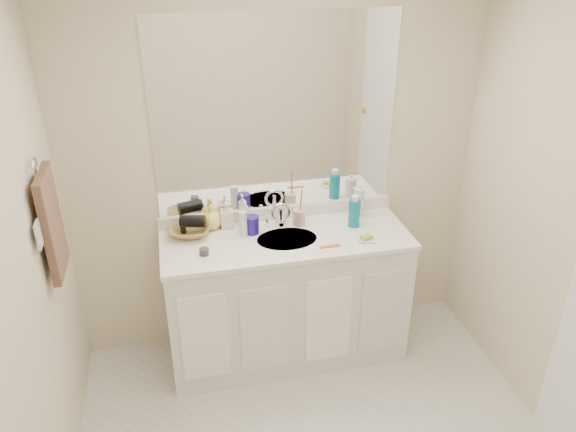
% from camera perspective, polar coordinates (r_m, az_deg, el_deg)
% --- Properties ---
extents(wall_back, '(2.60, 0.02, 2.40)m').
position_cam_1_polar(wall_back, '(3.52, -1.16, 4.55)').
color(wall_back, beige).
rests_on(wall_back, floor).
extents(wall_left, '(0.02, 2.60, 2.40)m').
position_cam_1_polar(wall_left, '(2.42, -26.32, -10.40)').
color(wall_left, beige).
rests_on(wall_left, floor).
extents(vanity_cabinet, '(1.50, 0.55, 0.85)m').
position_cam_1_polar(vanity_cabinet, '(3.67, -0.17, -8.34)').
color(vanity_cabinet, silver).
rests_on(vanity_cabinet, floor).
extents(countertop, '(1.52, 0.57, 0.03)m').
position_cam_1_polar(countertop, '(3.43, -0.18, -2.37)').
color(countertop, white).
rests_on(countertop, vanity_cabinet).
extents(backsplash, '(1.52, 0.03, 0.08)m').
position_cam_1_polar(backsplash, '(3.63, -1.07, 0.38)').
color(backsplash, white).
rests_on(backsplash, countertop).
extents(sink_basin, '(0.37, 0.37, 0.02)m').
position_cam_1_polar(sink_basin, '(3.41, -0.11, -2.49)').
color(sink_basin, beige).
rests_on(sink_basin, countertop).
extents(faucet, '(0.02, 0.02, 0.11)m').
position_cam_1_polar(faucet, '(3.53, -0.75, -0.12)').
color(faucet, silver).
rests_on(faucet, countertop).
extents(mirror, '(1.48, 0.01, 1.20)m').
position_cam_1_polar(mirror, '(3.39, -1.20, 10.12)').
color(mirror, white).
rests_on(mirror, wall_back).
extents(blue_mug, '(0.09, 0.09, 0.11)m').
position_cam_1_polar(blue_mug, '(3.45, -3.65, -0.90)').
color(blue_mug, navy).
rests_on(blue_mug, countertop).
extents(tan_cup, '(0.10, 0.10, 0.11)m').
position_cam_1_polar(tan_cup, '(3.54, 1.14, -0.13)').
color(tan_cup, '#CEB191').
rests_on(tan_cup, countertop).
extents(toothbrush, '(0.02, 0.04, 0.20)m').
position_cam_1_polar(toothbrush, '(3.50, 1.31, 1.30)').
color(toothbrush, '#DF3A71').
rests_on(toothbrush, tan_cup).
extents(mouthwash_bottle, '(0.09, 0.09, 0.18)m').
position_cam_1_polar(mouthwash_bottle, '(3.54, 6.74, 0.29)').
color(mouthwash_bottle, '#0B6F88').
rests_on(mouthwash_bottle, countertop).
extents(clear_pump_bottle, '(0.09, 0.09, 0.19)m').
position_cam_1_polar(clear_pump_bottle, '(3.66, 7.17, 1.43)').
color(clear_pump_bottle, silver).
rests_on(clear_pump_bottle, countertop).
extents(soap_dish, '(0.12, 0.11, 0.01)m').
position_cam_1_polar(soap_dish, '(3.41, 7.94, -2.40)').
color(soap_dish, silver).
rests_on(soap_dish, countertop).
extents(green_soap, '(0.08, 0.06, 0.02)m').
position_cam_1_polar(green_soap, '(3.41, 7.96, -2.13)').
color(green_soap, '#92BD2E').
rests_on(green_soap, soap_dish).
extents(orange_comb, '(0.12, 0.03, 0.01)m').
position_cam_1_polar(orange_comb, '(3.33, 4.26, -3.10)').
color(orange_comb, '#E45618').
rests_on(orange_comb, countertop).
extents(dark_jar, '(0.07, 0.07, 0.04)m').
position_cam_1_polar(dark_jar, '(3.27, -8.52, -3.60)').
color(dark_jar, '#36343B').
rests_on(dark_jar, countertop).
extents(extra_white_bottle, '(0.07, 0.07, 0.16)m').
position_cam_1_polar(extra_white_bottle, '(3.41, -4.60, -0.81)').
color(extra_white_bottle, silver).
rests_on(extra_white_bottle, countertop).
extents(soap_bottle_white, '(0.07, 0.07, 0.17)m').
position_cam_1_polar(soap_bottle_white, '(3.54, -4.45, 0.38)').
color(soap_bottle_white, white).
rests_on(soap_bottle_white, countertop).
extents(soap_bottle_cream, '(0.08, 0.08, 0.17)m').
position_cam_1_polar(soap_bottle_cream, '(3.52, -6.22, 0.12)').
color(soap_bottle_cream, '#ECE7C0').
rests_on(soap_bottle_cream, countertop).
extents(soap_bottle_yellow, '(0.15, 0.15, 0.16)m').
position_cam_1_polar(soap_bottle_yellow, '(3.52, -7.75, -0.08)').
color(soap_bottle_yellow, '#FBE661').
rests_on(soap_bottle_yellow, countertop).
extents(wicker_basket, '(0.29, 0.29, 0.06)m').
position_cam_1_polar(wicker_basket, '(3.49, -9.93, -1.40)').
color(wicker_basket, olive).
rests_on(wicker_basket, countertop).
extents(hair_dryer, '(0.17, 0.11, 0.08)m').
position_cam_1_polar(hair_dryer, '(3.46, -9.67, -0.51)').
color(hair_dryer, black).
rests_on(hair_dryer, wicker_basket).
extents(towel_ring, '(0.01, 0.11, 0.11)m').
position_cam_1_polar(towel_ring, '(2.91, -24.29, 4.44)').
color(towel_ring, silver).
rests_on(towel_ring, wall_left).
extents(hand_towel, '(0.04, 0.32, 0.55)m').
position_cam_1_polar(hand_towel, '(3.03, -22.85, -0.73)').
color(hand_towel, '#422E23').
rests_on(hand_towel, towel_ring).
extents(switch_plate, '(0.01, 0.08, 0.13)m').
position_cam_1_polar(switch_plate, '(2.84, -24.01, -1.75)').
color(switch_plate, silver).
rests_on(switch_plate, wall_left).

